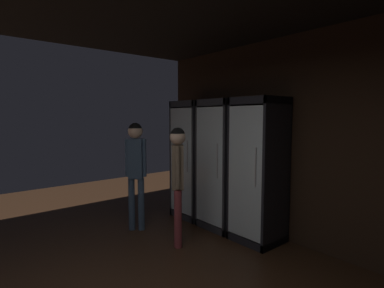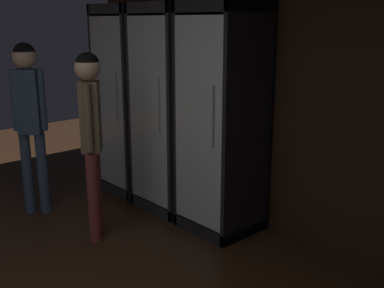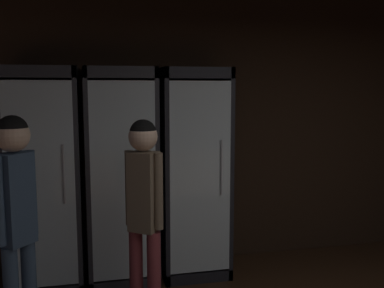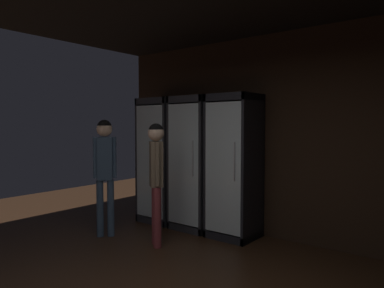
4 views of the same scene
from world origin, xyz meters
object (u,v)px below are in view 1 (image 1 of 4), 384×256
Objects in this scene: cooler_far_left at (127,133)px; shopper_near at (343,135)px; shopper_far at (123,137)px; cooler_left at (187,133)px; cooler_center at (243,131)px; cooler_right at (297,130)px.

cooler_far_left is 1.23× the size of shopper_near.
cooler_left is at bearing 60.17° from shopper_far.
cooler_center is at bearing 0.11° from cooler_left.
cooler_right is 1.17× the size of shopper_far.
cooler_right is (1.52, 0.00, 0.01)m from cooler_left.
cooler_far_left is 2.48m from shopper_near.
cooler_right is 1.06m from shopper_near.
cooler_center is 0.76m from cooler_right.
cooler_right reaches higher than shopper_far.
shopper_far is at bearing -150.39° from cooler_right.
shopper_near is at bearing -55.45° from cooler_center.
shopper_far is (0.02, -1.28, 0.10)m from cooler_far_left.
cooler_right is at bearing 0.02° from cooler_far_left.
cooler_center is 1.23× the size of shopper_near.
cooler_right is 2.59m from shopper_far.
cooler_far_left is 2.27m from cooler_right.
cooler_left is 0.76m from cooler_center.
shopper_far is (-0.73, -1.28, 0.10)m from cooler_left.
cooler_left is at bearing -179.95° from cooler_right.
cooler_left reaches higher than shopper_far.
cooler_far_left and cooler_left have the same top height.
cooler_left is at bearing 144.59° from shopper_near.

